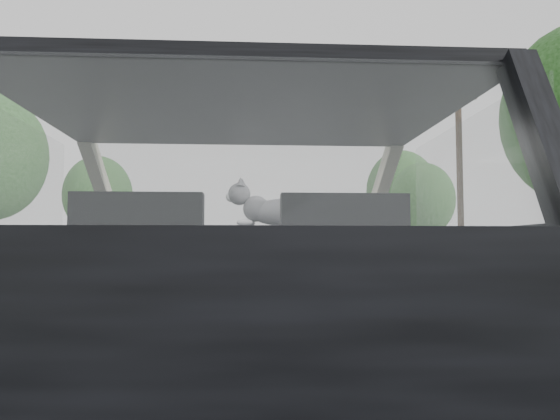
{
  "coord_description": "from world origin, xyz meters",
  "views": [
    {
      "loc": [
        0.02,
        -2.52,
        0.88
      ],
      "look_at": [
        0.21,
        0.59,
        1.09
      ],
      "focal_mm": 35.0,
      "sensor_mm": 36.0,
      "label": 1
    }
  ],
  "objects": [
    {
      "name": "utility_pole",
      "position": [
        8.6,
        18.81,
        3.88
      ],
      "size": [
        0.28,
        0.28,
        7.75
      ],
      "primitive_type": "cylinder",
      "rotation": [
        0.0,
        0.0,
        -0.1
      ],
      "color": "#4A2F1B",
      "rests_on": "ground"
    },
    {
      "name": "guardrail",
      "position": [
        4.3,
        10.0,
        0.58
      ],
      "size": [
        0.05,
        90.0,
        0.32
      ],
      "primitive_type": "cube",
      "color": "gray",
      "rests_on": "ground"
    },
    {
      "name": "cat",
      "position": [
        0.25,
        0.58,
        1.09
      ],
      "size": [
        0.64,
        0.29,
        0.28
      ],
      "primitive_type": "ellipsoid",
      "rotation": [
        0.0,
        0.0,
        -0.16
      ],
      "color": "slate",
      "rests_on": "dashboard"
    },
    {
      "name": "tree_3",
      "position": [
        11.99,
        38.77,
        4.09
      ],
      "size": [
        6.85,
        6.85,
        8.17
      ],
      "primitive_type": null,
      "rotation": [
        0.0,
        0.0,
        -0.33
      ],
      "color": "#143A0E",
      "rests_on": "ground"
    },
    {
      "name": "other_car",
      "position": [
        -0.74,
        24.67,
        0.76
      ],
      "size": [
        2.0,
        4.68,
        1.51
      ],
      "primitive_type": "imported",
      "rotation": [
        0.0,
        0.0,
        -0.04
      ],
      "color": "#A3A7AF",
      "rests_on": "ground"
    },
    {
      "name": "driver_seat",
      "position": [
        -0.4,
        -0.29,
        0.88
      ],
      "size": [
        0.5,
        0.72,
        0.42
      ],
      "primitive_type": "cube",
      "color": "black",
      "rests_on": "subject_car"
    },
    {
      "name": "dashboard",
      "position": [
        0.0,
        0.62,
        0.85
      ],
      "size": [
        1.58,
        0.45,
        0.3
      ],
      "primitive_type": "cube",
      "color": "black",
      "rests_on": "subject_car"
    },
    {
      "name": "subject_car",
      "position": [
        0.0,
        0.0,
        0.72
      ],
      "size": [
        1.8,
        4.0,
        1.45
      ],
      "primitive_type": "cube",
      "color": "black",
      "rests_on": "ground"
    },
    {
      "name": "highway_sign",
      "position": [
        5.36,
        20.87,
        1.28
      ],
      "size": [
        0.19,
        1.03,
        2.55
      ],
      "primitive_type": "cube",
      "rotation": [
        0.0,
        0.0,
        -0.08
      ],
      "color": "#144625",
      "rests_on": "ground"
    },
    {
      "name": "steering_wheel",
      "position": [
        -0.4,
        0.33,
        0.92
      ],
      "size": [
        0.36,
        0.36,
        0.04
      ],
      "primitive_type": "torus",
      "color": "black",
      "rests_on": "dashboard"
    },
    {
      "name": "tree_6",
      "position": [
        -9.23,
        31.88,
        3.2
      ],
      "size": [
        5.19,
        5.19,
        6.4
      ],
      "primitive_type": null,
      "rotation": [
        0.0,
        0.0,
        0.27
      ],
      "color": "#143A0E",
      "rests_on": "ground"
    },
    {
      "name": "tree_2",
      "position": [
        10.42,
        28.99,
        2.87
      ],
      "size": [
        4.46,
        4.46,
        5.75
      ],
      "primitive_type": null,
      "rotation": [
        0.0,
        0.0,
        0.2
      ],
      "color": "#143A0E",
      "rests_on": "ground"
    },
    {
      "name": "passenger_seat",
      "position": [
        0.4,
        -0.29,
        0.88
      ],
      "size": [
        0.5,
        0.72,
        0.42
      ],
      "primitive_type": "cube",
      "color": "black",
      "rests_on": "subject_car"
    }
  ]
}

